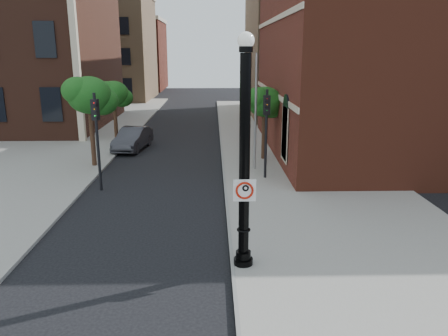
{
  "coord_description": "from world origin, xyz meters",
  "views": [
    {
      "loc": [
        1.54,
        -11.32,
        5.85
      ],
      "look_at": [
        1.88,
        2.0,
        2.25
      ],
      "focal_mm": 35.0,
      "sensor_mm": 36.0,
      "label": 1
    }
  ],
  "objects_px": {
    "no_parking_sign": "(245,190)",
    "parked_car": "(133,139)",
    "traffic_signal_left": "(96,126)",
    "traffic_signal_right": "(266,120)",
    "lamppost": "(244,167)"
  },
  "relations": [
    {
      "from": "lamppost",
      "to": "no_parking_sign",
      "type": "relative_size",
      "value": 10.51
    },
    {
      "from": "no_parking_sign",
      "to": "traffic_signal_left",
      "type": "height_order",
      "value": "traffic_signal_left"
    },
    {
      "from": "traffic_signal_right",
      "to": "parked_car",
      "type": "bearing_deg",
      "value": 125.07
    },
    {
      "from": "traffic_signal_left",
      "to": "traffic_signal_right",
      "type": "bearing_deg",
      "value": 29.93
    },
    {
      "from": "parked_car",
      "to": "traffic_signal_left",
      "type": "height_order",
      "value": "traffic_signal_left"
    },
    {
      "from": "parked_car",
      "to": "traffic_signal_left",
      "type": "xyz_separation_m",
      "value": [
        0.02,
        -8.04,
        2.14
      ]
    },
    {
      "from": "lamppost",
      "to": "parked_car",
      "type": "distance_m",
      "value": 16.36
    },
    {
      "from": "lamppost",
      "to": "traffic_signal_right",
      "type": "height_order",
      "value": "lamppost"
    },
    {
      "from": "no_parking_sign",
      "to": "parked_car",
      "type": "bearing_deg",
      "value": 109.95
    },
    {
      "from": "traffic_signal_left",
      "to": "parked_car",
      "type": "bearing_deg",
      "value": 109.56
    },
    {
      "from": "no_parking_sign",
      "to": "parked_car",
      "type": "height_order",
      "value": "no_parking_sign"
    },
    {
      "from": "no_parking_sign",
      "to": "lamppost",
      "type": "bearing_deg",
      "value": 89.79
    },
    {
      "from": "traffic_signal_left",
      "to": "lamppost",
      "type": "bearing_deg",
      "value": -32.1
    },
    {
      "from": "no_parking_sign",
      "to": "parked_car",
      "type": "relative_size",
      "value": 0.15
    },
    {
      "from": "parked_car",
      "to": "traffic_signal_left",
      "type": "distance_m",
      "value": 8.32
    }
  ]
}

